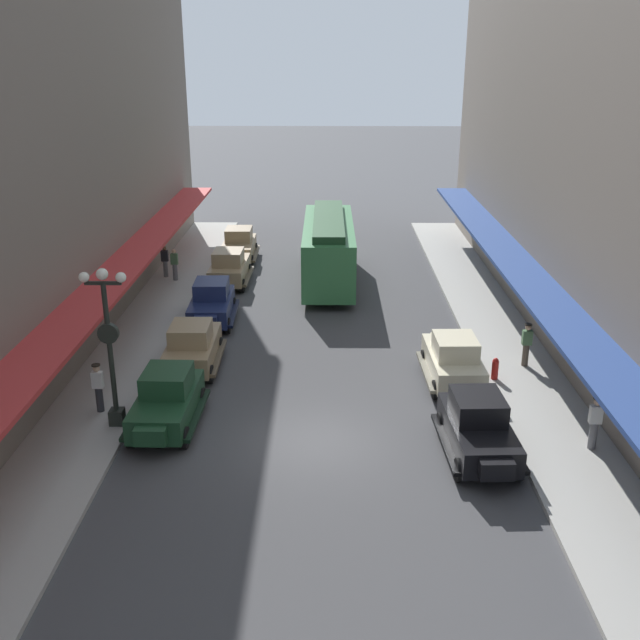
{
  "coord_description": "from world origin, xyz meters",
  "views": [
    {
      "loc": [
        0.33,
        -20.09,
        11.38
      ],
      "look_at": [
        0.0,
        6.0,
        1.8
      ],
      "focal_mm": 41.45,
      "sensor_mm": 36.0,
      "label": 1
    }
  ],
  "objects_px": {
    "streetcar": "(328,247)",
    "pedestrian_2": "(165,261)",
    "parked_car_1": "(478,426)",
    "lamp_post_with_clock": "(109,341)",
    "parked_car_0": "(192,345)",
    "pedestrian_3": "(98,387)",
    "fire_hydrant": "(495,368)",
    "parked_car_5": "(229,266)",
    "parked_car_6": "(211,302)",
    "pedestrian_0": "(175,264)",
    "parked_car_2": "(167,399)",
    "parked_car_4": "(239,244)",
    "pedestrian_1": "(595,422)",
    "pedestrian_4": "(527,344)",
    "parked_car_3": "(453,358)"
  },
  "relations": [
    {
      "from": "streetcar",
      "to": "pedestrian_2",
      "type": "distance_m",
      "value": 8.6
    },
    {
      "from": "parked_car_1",
      "to": "lamp_post_with_clock",
      "type": "height_order",
      "value": "lamp_post_with_clock"
    },
    {
      "from": "parked_car_0",
      "to": "pedestrian_2",
      "type": "height_order",
      "value": "parked_car_0"
    },
    {
      "from": "streetcar",
      "to": "pedestrian_3",
      "type": "distance_m",
      "value": 16.73
    },
    {
      "from": "parked_car_1",
      "to": "fire_hydrant",
      "type": "distance_m",
      "value": 5.34
    },
    {
      "from": "parked_car_5",
      "to": "pedestrian_2",
      "type": "bearing_deg",
      "value": 167.43
    },
    {
      "from": "parked_car_1",
      "to": "parked_car_6",
      "type": "bearing_deg",
      "value": 130.34
    },
    {
      "from": "pedestrian_0",
      "to": "parked_car_2",
      "type": "bearing_deg",
      "value": -79.7
    },
    {
      "from": "parked_car_5",
      "to": "parked_car_1",
      "type": "bearing_deg",
      "value": -60.66
    },
    {
      "from": "pedestrian_2",
      "to": "pedestrian_3",
      "type": "height_order",
      "value": "pedestrian_3"
    },
    {
      "from": "pedestrian_2",
      "to": "pedestrian_0",
      "type": "bearing_deg",
      "value": -44.18
    },
    {
      "from": "parked_car_4",
      "to": "pedestrian_1",
      "type": "bearing_deg",
      "value": -58.56
    },
    {
      "from": "parked_car_0",
      "to": "parked_car_2",
      "type": "bearing_deg",
      "value": -90.21
    },
    {
      "from": "lamp_post_with_clock",
      "to": "pedestrian_0",
      "type": "xyz_separation_m",
      "value": [
        -1.22,
        15.62,
        -2.0
      ]
    },
    {
      "from": "pedestrian_0",
      "to": "lamp_post_with_clock",
      "type": "bearing_deg",
      "value": -85.54
    },
    {
      "from": "parked_car_2",
      "to": "pedestrian_3",
      "type": "bearing_deg",
      "value": 164.06
    },
    {
      "from": "parked_car_6",
      "to": "pedestrian_4",
      "type": "distance_m",
      "value": 13.53
    },
    {
      "from": "pedestrian_3",
      "to": "pedestrian_4",
      "type": "xyz_separation_m",
      "value": [
        14.95,
        3.93,
        0.0
      ]
    },
    {
      "from": "pedestrian_2",
      "to": "parked_car_5",
      "type": "bearing_deg",
      "value": -12.57
    },
    {
      "from": "parked_car_6",
      "to": "pedestrian_0",
      "type": "bearing_deg",
      "value": 115.5
    },
    {
      "from": "lamp_post_with_clock",
      "to": "pedestrian_1",
      "type": "relative_size",
      "value": 3.09
    },
    {
      "from": "parked_car_2",
      "to": "parked_car_6",
      "type": "xyz_separation_m",
      "value": [
        -0.02,
        9.59,
        0.0
      ]
    },
    {
      "from": "parked_car_1",
      "to": "parked_car_2",
      "type": "relative_size",
      "value": 1.01
    },
    {
      "from": "fire_hydrant",
      "to": "pedestrian_2",
      "type": "distance_m",
      "value": 19.31
    },
    {
      "from": "parked_car_0",
      "to": "parked_car_6",
      "type": "xyz_separation_m",
      "value": [
        -0.04,
        5.05,
        0.0
      ]
    },
    {
      "from": "parked_car_5",
      "to": "pedestrian_0",
      "type": "distance_m",
      "value": 2.84
    },
    {
      "from": "parked_car_1",
      "to": "lamp_post_with_clock",
      "type": "bearing_deg",
      "value": 172.31
    },
    {
      "from": "fire_hydrant",
      "to": "pedestrian_1",
      "type": "distance_m",
      "value": 5.29
    },
    {
      "from": "fire_hydrant",
      "to": "pedestrian_3",
      "type": "distance_m",
      "value": 13.82
    },
    {
      "from": "lamp_post_with_clock",
      "to": "pedestrian_2",
      "type": "xyz_separation_m",
      "value": [
        -1.84,
        16.22,
        -2.0
      ]
    },
    {
      "from": "parked_car_3",
      "to": "pedestrian_3",
      "type": "relative_size",
      "value": 2.57
    },
    {
      "from": "parked_car_4",
      "to": "pedestrian_2",
      "type": "relative_size",
      "value": 2.61
    },
    {
      "from": "pedestrian_0",
      "to": "pedestrian_4",
      "type": "bearing_deg",
      "value": -35.13
    },
    {
      "from": "parked_car_5",
      "to": "streetcar",
      "type": "relative_size",
      "value": 0.45
    },
    {
      "from": "pedestrian_4",
      "to": "parked_car_2",
      "type": "bearing_deg",
      "value": -159.84
    },
    {
      "from": "parked_car_6",
      "to": "lamp_post_with_clock",
      "type": "relative_size",
      "value": 0.83
    },
    {
      "from": "parked_car_1",
      "to": "pedestrian_4",
      "type": "distance_m",
      "value": 6.99
    },
    {
      "from": "parked_car_1",
      "to": "parked_car_6",
      "type": "xyz_separation_m",
      "value": [
        -9.59,
        11.29,
        0.0
      ]
    },
    {
      "from": "streetcar",
      "to": "pedestrian_4",
      "type": "bearing_deg",
      "value": -55.89
    },
    {
      "from": "pedestrian_1",
      "to": "pedestrian_2",
      "type": "bearing_deg",
      "value": 133.13
    },
    {
      "from": "parked_car_0",
      "to": "pedestrian_1",
      "type": "relative_size",
      "value": 2.56
    },
    {
      "from": "parked_car_0",
      "to": "streetcar",
      "type": "relative_size",
      "value": 0.45
    },
    {
      "from": "pedestrian_2",
      "to": "pedestrian_4",
      "type": "distance_m",
      "value": 19.64
    },
    {
      "from": "parked_car_2",
      "to": "lamp_post_with_clock",
      "type": "relative_size",
      "value": 0.83
    },
    {
      "from": "parked_car_1",
      "to": "pedestrian_2",
      "type": "relative_size",
      "value": 2.63
    },
    {
      "from": "parked_car_0",
      "to": "parked_car_3",
      "type": "xyz_separation_m",
      "value": [
        9.62,
        -1.16,
        0.0
      ]
    },
    {
      "from": "fire_hydrant",
      "to": "pedestrian_1",
      "type": "height_order",
      "value": "pedestrian_1"
    },
    {
      "from": "parked_car_4",
      "to": "pedestrian_1",
      "type": "relative_size",
      "value": 2.56
    },
    {
      "from": "parked_car_1",
      "to": "lamp_post_with_clock",
      "type": "distance_m",
      "value": 11.44
    },
    {
      "from": "fire_hydrant",
      "to": "pedestrian_4",
      "type": "bearing_deg",
      "value": 41.41
    }
  ]
}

